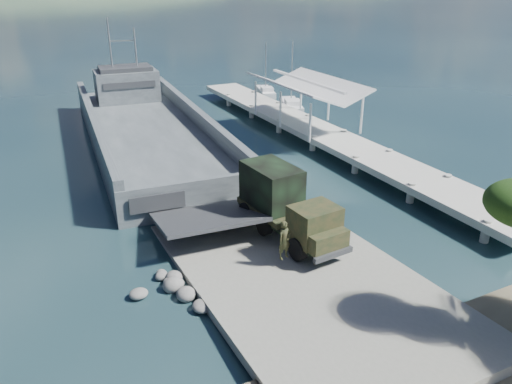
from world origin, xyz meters
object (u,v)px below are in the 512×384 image
(pier, at_px, (312,122))
(military_truck, at_px, (285,204))
(sailboat_near, at_px, (291,106))
(landing_craft, at_px, (148,136))
(sailboat_far, at_px, (266,92))
(soldier, at_px, (284,247))

(pier, xyz_separation_m, military_truck, (-11.63, -15.59, 0.68))
(sailboat_near, bearing_deg, military_truck, -99.99)
(landing_craft, relative_size, sailboat_far, 5.56)
(landing_craft, height_order, sailboat_near, landing_craft)
(sailboat_near, bearing_deg, landing_craft, -141.79)
(military_truck, relative_size, sailboat_far, 1.18)
(sailboat_near, bearing_deg, pier, -89.79)
(military_truck, height_order, sailboat_near, sailboat_near)
(pier, distance_m, soldier, 22.82)
(landing_craft, bearing_deg, pier, -14.70)
(landing_craft, distance_m, sailboat_far, 23.06)
(military_truck, bearing_deg, sailboat_near, 53.97)
(soldier, bearing_deg, sailboat_far, 52.82)
(pier, relative_size, soldier, 21.94)
(pier, bearing_deg, sailboat_near, 69.30)
(sailboat_far, bearing_deg, pier, -88.17)
(pier, xyz_separation_m, soldier, (-13.31, -18.54, -0.10))
(military_truck, relative_size, sailboat_near, 1.03)
(landing_craft, bearing_deg, sailboat_near, 21.88)
(soldier, distance_m, sailboat_near, 33.71)
(landing_craft, distance_m, sailboat_near, 18.66)
(military_truck, height_order, sailboat_far, sailboat_far)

